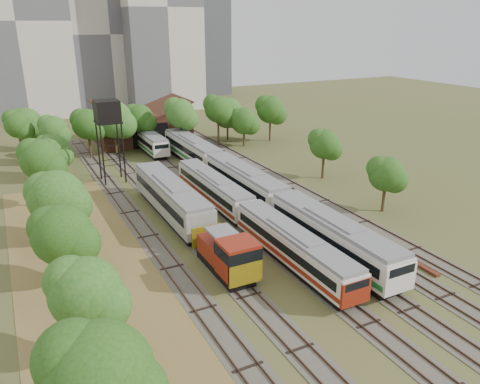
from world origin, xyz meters
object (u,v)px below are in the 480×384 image
water_tower (107,114)px  railcar_green_set (245,183)px  shunter_locomotive (229,256)px  railcar_red_set (248,214)px

water_tower → railcar_green_set: bearing=-47.7°
railcar_green_set → shunter_locomotive: 19.04m
railcar_red_set → water_tower: size_ratio=3.10×
water_tower → railcar_red_set: bearing=-68.2°
railcar_red_set → railcar_green_set: bearing=64.4°
shunter_locomotive → water_tower: water_tower is taller
shunter_locomotive → railcar_green_set: bearing=58.3°
railcar_red_set → shunter_locomotive: size_ratio=4.26×
shunter_locomotive → water_tower: size_ratio=0.73×
railcar_red_set → railcar_green_set: 9.26m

